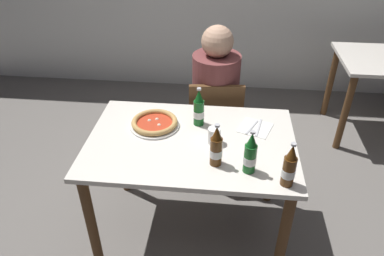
{
  "coord_description": "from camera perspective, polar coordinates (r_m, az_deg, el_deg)",
  "views": [
    {
      "loc": [
        0.18,
        -1.69,
        1.98
      ],
      "look_at": [
        0.0,
        0.05,
        0.8
      ],
      "focal_mm": 33.92,
      "sensor_mm": 36.0,
      "label": 1
    }
  ],
  "objects": [
    {
      "name": "dining_table_main",
      "position": [
        2.16,
        -0.14,
        -4.35
      ],
      "size": [
        1.2,
        0.8,
        0.75
      ],
      "color": "silver",
      "rests_on": "ground_plane"
    },
    {
      "name": "pizza_margherita_near",
      "position": [
        2.21,
        -5.9,
        0.78
      ],
      "size": [
        0.3,
        0.3,
        0.04
      ],
      "color": "white",
      "rests_on": "dining_table_main"
    },
    {
      "name": "beer_bottle_right",
      "position": [
        1.84,
        9.15,
        -4.17
      ],
      "size": [
        0.07,
        0.07,
        0.25
      ],
      "color": "#14591E",
      "rests_on": "dining_table_main"
    },
    {
      "name": "diner_seated",
      "position": [
        2.73,
        3.6,
        3.23
      ],
      "size": [
        0.34,
        0.34,
        1.21
      ],
      "color": "#2D3342",
      "rests_on": "ground_plane"
    },
    {
      "name": "chair_behind_table",
      "position": [
        2.74,
        3.59,
        0.86
      ],
      "size": [
        0.43,
        0.43,
        0.85
      ],
      "rotation": [
        0.0,
        0.0,
        3.22
      ],
      "color": "brown",
      "rests_on": "ground_plane"
    },
    {
      "name": "beer_bottle_left",
      "position": [
        2.18,
        1.08,
        2.95
      ],
      "size": [
        0.07,
        0.07,
        0.25
      ],
      "color": "#14591E",
      "rests_on": "dining_table_main"
    },
    {
      "name": "paper_cup",
      "position": [
        2.05,
        3.5,
        -1.21
      ],
      "size": [
        0.07,
        0.07,
        0.09
      ],
      "primitive_type": "cylinder",
      "color": "white",
      "rests_on": "dining_table_main"
    },
    {
      "name": "dining_table_background",
      "position": [
        3.6,
        27.86,
        7.34
      ],
      "size": [
        0.8,
        0.7,
        0.75
      ],
      "color": "silver",
      "rests_on": "ground_plane"
    },
    {
      "name": "napkin_with_cutlery",
      "position": [
        2.22,
        9.92,
        0.04
      ],
      "size": [
        0.23,
        0.23,
        0.01
      ],
      "color": "white",
      "rests_on": "dining_table_main"
    },
    {
      "name": "ground_plane",
      "position": [
        2.6,
        -0.12,
        -15.39
      ],
      "size": [
        8.0,
        8.0,
        0.0
      ],
      "primitive_type": "plane",
      "color": "slate"
    },
    {
      "name": "beer_bottle_extra",
      "position": [
        1.8,
        15.05,
        -6.01
      ],
      "size": [
        0.07,
        0.07,
        0.25
      ],
      "color": "#512D0F",
      "rests_on": "dining_table_main"
    },
    {
      "name": "beer_bottle_center",
      "position": [
        1.86,
        3.83,
        -3.12
      ],
      "size": [
        0.07,
        0.07,
        0.25
      ],
      "color": "#512D0F",
      "rests_on": "dining_table_main"
    }
  ]
}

